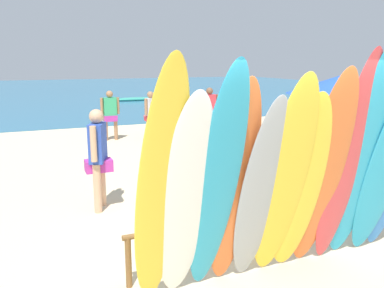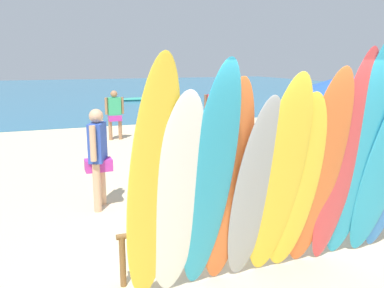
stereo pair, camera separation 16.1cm
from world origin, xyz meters
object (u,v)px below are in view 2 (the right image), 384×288
at_px(surfboard_yellow_5, 278,183).
at_px(surfboard_teal_9, 361,156).
at_px(surfboard_orange_3, 227,188).
at_px(beachgoer_photographing, 98,152).
at_px(surfboard_yellow_0, 152,191).
at_px(surfboard_teal_2, 210,186).
at_px(surfboard_teal_10, 383,170).
at_px(beachgoer_by_water, 155,111).
at_px(surfboard_orange_7, 318,175).
at_px(beach_umbrella, 346,84).
at_px(surfboard_grey_4, 253,194).
at_px(surfboard_yellow_6, 295,187).
at_px(beachgoer_midbeach, 214,109).
at_px(distant_boat, 142,99).
at_px(beachgoer_near_rack, 115,112).
at_px(surfboard_red_8, 343,164).
at_px(surfboard_rack, 261,221).
at_px(surfboard_white_1, 177,202).

distance_m(surfboard_yellow_5, surfboard_teal_9, 1.14).
distance_m(surfboard_orange_3, beachgoer_photographing, 3.19).
height_order(surfboard_yellow_0, surfboard_teal_2, surfboard_yellow_0).
bearing_deg(surfboard_teal_10, beachgoer_by_water, 97.02).
xyz_separation_m(surfboard_yellow_5, beachgoer_photographing, (-1.48, 3.13, -0.22)).
distance_m(surfboard_orange_7, beach_umbrella, 4.18).
relative_size(surfboard_orange_7, beachgoer_by_water, 1.66).
bearing_deg(beachgoer_photographing, surfboard_grey_4, -136.32).
relative_size(surfboard_yellow_5, surfboard_yellow_6, 1.10).
bearing_deg(surfboard_orange_3, surfboard_grey_4, -7.95).
bearing_deg(surfboard_yellow_5, surfboard_teal_10, 2.74).
height_order(surfboard_teal_10, beachgoer_midbeach, surfboard_teal_10).
xyz_separation_m(surfboard_teal_9, distant_boat, (2.61, 20.91, -1.29)).
bearing_deg(surfboard_orange_7, beachgoer_photographing, 127.00).
distance_m(surfboard_orange_3, surfboard_teal_9, 1.71).
relative_size(surfboard_yellow_6, beachgoer_by_water, 1.48).
bearing_deg(beachgoer_photographing, surfboard_yellow_0, -156.28).
bearing_deg(beachgoer_near_rack, surfboard_teal_2, 86.11).
xyz_separation_m(surfboard_teal_2, beachgoer_photographing, (-0.66, 3.15, -0.28)).
distance_m(surfboard_yellow_5, surfboard_red_8, 0.88).
height_order(surfboard_teal_9, beachgoer_by_water, surfboard_teal_9).
bearing_deg(surfboard_grey_4, surfboard_yellow_6, 0.37).
bearing_deg(surfboard_orange_3, beachgoer_midbeach, 66.47).
bearing_deg(surfboard_rack, surfboard_red_8, -37.63).
bearing_deg(surfboard_yellow_5, surfboard_white_1, -176.81).
height_order(surfboard_red_8, beachgoer_photographing, surfboard_red_8).
distance_m(surfboard_teal_9, surfboard_teal_10, 0.40).
distance_m(surfboard_yellow_6, beachgoer_photographing, 3.53).
bearing_deg(surfboard_teal_2, surfboard_teal_9, -2.30).
bearing_deg(surfboard_grey_4, surfboard_orange_7, -1.94).
distance_m(surfboard_teal_10, distant_boat, 21.07).
bearing_deg(beachgoer_midbeach, surfboard_rack, 90.19).
relative_size(surfboard_yellow_0, surfboard_teal_2, 1.01).
height_order(surfboard_rack, surfboard_orange_7, surfboard_orange_7).
bearing_deg(surfboard_yellow_6, beachgoer_near_rack, 97.93).
height_order(beachgoer_midbeach, beachgoer_photographing, beachgoer_photographing).
height_order(surfboard_orange_3, beachgoer_midbeach, surfboard_orange_3).
height_order(surfboard_yellow_0, beachgoer_near_rack, surfboard_yellow_0).
bearing_deg(surfboard_red_8, beachgoer_by_water, 86.75).
xyz_separation_m(surfboard_yellow_5, beachgoer_midbeach, (2.94, 8.22, -0.26)).
distance_m(surfboard_grey_4, surfboard_teal_9, 1.44).
distance_m(surfboard_teal_2, distant_boat, 21.46).
distance_m(surfboard_white_1, surfboard_yellow_6, 1.41).
bearing_deg(distant_boat, surfboard_red_8, -97.79).
xyz_separation_m(surfboard_rack, surfboard_yellow_5, (-0.16, -0.57, 0.69)).
distance_m(beach_umbrella, distant_boat, 18.09).
height_order(surfboard_orange_7, beachgoer_photographing, surfboard_orange_7).
bearing_deg(surfboard_orange_3, surfboard_rack, 34.29).
distance_m(surfboard_orange_3, beachgoer_midbeach, 8.88).
xyz_separation_m(surfboard_yellow_0, beachgoer_by_water, (2.53, 8.83, -0.41)).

